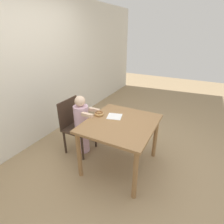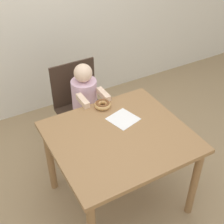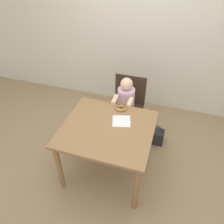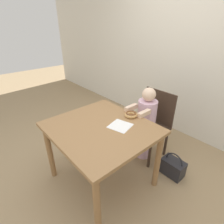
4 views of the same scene
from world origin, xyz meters
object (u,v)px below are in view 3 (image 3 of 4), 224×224
at_px(chair, 127,106).
at_px(donut, 121,107).
at_px(handbag, 154,136).
at_px(child_figure, 125,109).

bearing_deg(chair, donut, -87.35).
xyz_separation_m(donut, handbag, (0.44, 0.31, -0.65)).
bearing_deg(donut, handbag, 35.64).
height_order(chair, handbag, chair).
relative_size(child_figure, handbag, 3.17).
relative_size(child_figure, donut, 7.24).
bearing_deg(donut, chair, 92.65).
bearing_deg(child_figure, handbag, 0.01).
bearing_deg(donut, child_figure, 93.71).
xyz_separation_m(child_figure, donut, (0.02, -0.31, 0.26)).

